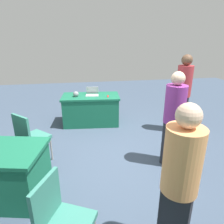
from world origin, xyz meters
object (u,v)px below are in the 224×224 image
object	(u,v)px
chair_tucked_left	(30,136)
scissors_red	(108,96)
table_foreground	(91,109)
yarn_ball	(76,94)
person_attendee_standing	(183,90)
chair_tucked_right	(60,218)
laptop_silver	(92,94)
person_attendee_browsing	(180,179)
person_presenter	(174,116)

from	to	relation	value
chair_tucked_left	scissors_red	size ratio (longest dim) A/B	5.35
table_foreground	yarn_ball	world-z (taller)	yarn_ball
person_attendee_standing	yarn_ball	distance (m)	2.58
chair_tucked_right	laptop_silver	distance (m)	3.56
person_attendee_standing	person_attendee_browsing	size ratio (longest dim) A/B	1.10
chair_tucked_left	person_attendee_standing	bearing A→B (deg)	58.37
person_presenter	laptop_silver	bearing A→B (deg)	96.49
table_foreground	chair_tucked_left	world-z (taller)	chair_tucked_left
chair_tucked_right	laptop_silver	xyz separation A→B (m)	(-0.59, -3.51, 0.26)
scissors_red	chair_tucked_right	bearing A→B (deg)	-7.76
table_foreground	chair_tucked_right	size ratio (longest dim) A/B	1.59
chair_tucked_left	yarn_ball	bearing A→B (deg)	107.72
table_foreground	chair_tucked_right	xyz separation A→B (m)	(0.54, 3.47, 0.16)
person_presenter	person_attendee_standing	xyz separation A→B (m)	(-0.83, -1.24, 0.10)
chair_tucked_right	person_attendee_browsing	xyz separation A→B (m)	(-1.10, 0.10, 0.37)
chair_tucked_right	laptop_silver	size ratio (longest dim) A/B	2.69
person_attendee_standing	scissors_red	world-z (taller)	person_attendee_standing
chair_tucked_right	laptop_silver	world-z (taller)	laptop_silver
chair_tucked_right	person_presenter	world-z (taller)	person_presenter
person_attendee_standing	yarn_ball	size ratio (longest dim) A/B	13.56
yarn_ball	person_attendee_standing	bearing A→B (deg)	161.76
chair_tucked_left	chair_tucked_right	xyz separation A→B (m)	(-0.63, 1.81, -0.01)
chair_tucked_left	table_foreground	bearing A→B (deg)	98.81
yarn_ball	scissors_red	distance (m)	0.81
chair_tucked_left	person_attendee_standing	xyz separation A→B (m)	(-3.25, -0.83, 0.46)
yarn_ball	chair_tucked_right	bearing A→B (deg)	87.06
chair_tucked_right	yarn_ball	size ratio (longest dim) A/B	7.10
chair_tucked_left	yarn_ball	xyz separation A→B (m)	(-0.81, -1.63, 0.27)
person_presenter	person_attendee_browsing	size ratio (longest dim) A/B	1.00
chair_tucked_left	laptop_silver	xyz separation A→B (m)	(-1.22, -1.69, 0.24)
person_presenter	laptop_silver	world-z (taller)	person_presenter
laptop_silver	scissors_red	size ratio (longest dim) A/B	1.96
chair_tucked_right	scissors_red	world-z (taller)	chair_tucked_right
chair_tucked_left	person_presenter	xyz separation A→B (m)	(-2.42, 0.42, 0.37)
chair_tucked_right	person_attendee_standing	distance (m)	3.75
scissors_red	yarn_ball	bearing A→B (deg)	-90.16
chair_tucked_right	person_attendee_standing	world-z (taller)	person_attendee_standing
person_presenter	scissors_red	world-z (taller)	person_presenter
scissors_red	person_attendee_browsing	bearing A→B (deg)	10.78
chair_tucked_left	yarn_ball	size ratio (longest dim) A/B	7.20
table_foreground	laptop_silver	distance (m)	0.42
chair_tucked_right	scissors_red	distance (m)	3.47
chair_tucked_left	person_attendee_browsing	size ratio (longest dim) A/B	0.58
laptop_silver	yarn_ball	bearing A→B (deg)	16.38
table_foreground	yarn_ball	xyz separation A→B (m)	(0.37, 0.03, 0.44)
person_attendee_browsing	yarn_ball	bearing A→B (deg)	147.96
table_foreground	laptop_silver	size ratio (longest dim) A/B	4.29
person_presenter	yarn_ball	world-z (taller)	person_presenter
laptop_silver	yarn_ball	world-z (taller)	laptop_silver
chair_tucked_right	yarn_ball	distance (m)	3.46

